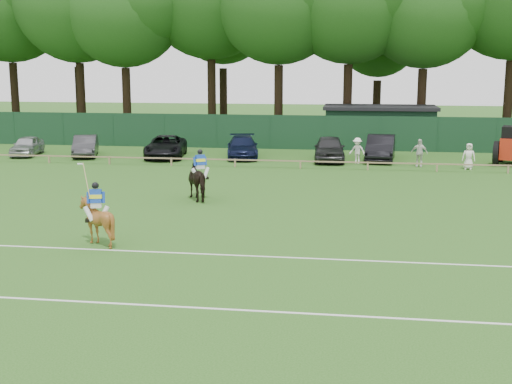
% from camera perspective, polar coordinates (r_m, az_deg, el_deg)
% --- Properties ---
extents(ground, '(160.00, 160.00, 0.00)m').
position_cam_1_polar(ground, '(23.91, -2.24, -4.61)').
color(ground, '#1E4C14').
rests_on(ground, ground).
extents(horse_dark, '(2.00, 2.38, 1.84)m').
position_cam_1_polar(horse_dark, '(31.92, -4.65, 0.99)').
color(horse_dark, black).
rests_on(horse_dark, ground).
extents(horse_chestnut, '(1.70, 1.82, 1.68)m').
position_cam_1_polar(horse_chestnut, '(24.71, -13.12, -2.38)').
color(horse_chestnut, brown).
rests_on(horse_chestnut, ground).
extents(sedan_silver, '(2.19, 4.11, 1.33)m').
position_cam_1_polar(sedan_silver, '(49.41, -18.53, 3.67)').
color(sedan_silver, '#A5A8AA').
rests_on(sedan_silver, ground).
extents(sedan_grey, '(2.74, 4.54, 1.41)m').
position_cam_1_polar(sedan_grey, '(47.80, -14.03, 3.74)').
color(sedan_grey, '#2D2D30').
rests_on(sedan_grey, ground).
extents(suv_black, '(3.16, 5.55, 1.46)m').
position_cam_1_polar(suv_black, '(46.20, -7.54, 3.76)').
color(suv_black, black).
rests_on(suv_black, ground).
extents(sedan_navy, '(2.82, 5.18, 1.42)m').
position_cam_1_polar(sedan_navy, '(45.75, -1.14, 3.76)').
color(sedan_navy, '#101633').
rests_on(sedan_navy, ground).
extents(hatch_grey, '(2.15, 4.84, 1.62)m').
position_cam_1_polar(hatch_grey, '(44.49, 6.13, 3.62)').
color(hatch_grey, '#29292B').
rests_on(hatch_grey, ground).
extents(estate_black, '(2.12, 5.11, 1.64)m').
position_cam_1_polar(estate_black, '(45.29, 10.34, 3.65)').
color(estate_black, black).
rests_on(estate_black, ground).
extents(spectator_left, '(1.19, 0.90, 1.63)m').
position_cam_1_polar(spectator_left, '(43.58, 8.44, 3.43)').
color(spectator_left, white).
rests_on(spectator_left, ground).
extents(spectator_mid, '(1.07, 0.62, 1.71)m').
position_cam_1_polar(spectator_mid, '(42.99, 13.45, 3.19)').
color(spectator_mid, beige).
rests_on(spectator_mid, ground).
extents(spectator_right, '(0.84, 0.62, 1.56)m').
position_cam_1_polar(spectator_right, '(42.74, 17.31, 2.86)').
color(spectator_right, white).
rests_on(spectator_right, ground).
extents(rider_dark, '(0.86, 0.64, 1.41)m').
position_cam_1_polar(rider_dark, '(31.78, -4.67, 2.41)').
color(rider_dark, silver).
rests_on(rider_dark, ground).
extents(rider_chestnut, '(0.97, 0.51, 2.05)m').
position_cam_1_polar(rider_chestnut, '(24.54, -13.21, -0.67)').
color(rider_chestnut, silver).
rests_on(rider_chestnut, ground).
extents(pitch_lines, '(60.00, 5.10, 0.01)m').
position_cam_1_polar(pitch_lines, '(20.63, -4.04, -7.16)').
color(pitch_lines, silver).
rests_on(pitch_lines, ground).
extents(pitch_rail, '(62.10, 0.10, 0.50)m').
position_cam_1_polar(pitch_rail, '(41.30, 2.35, 2.61)').
color(pitch_rail, '#997F5B').
rests_on(pitch_rail, ground).
extents(perimeter_fence, '(92.08, 0.08, 2.50)m').
position_cam_1_polar(perimeter_fence, '(50.09, 3.45, 4.98)').
color(perimeter_fence, '#14351E').
rests_on(perimeter_fence, ground).
extents(utility_shed, '(8.40, 4.40, 3.04)m').
position_cam_1_polar(utility_shed, '(52.90, 10.25, 5.45)').
color(utility_shed, '#14331E').
rests_on(utility_shed, ground).
extents(tree_row, '(96.00, 12.00, 21.00)m').
position_cam_1_polar(tree_row, '(58.04, 6.10, 4.51)').
color(tree_row, '#26561C').
rests_on(tree_row, ground).
extents(tractor, '(2.67, 3.32, 2.43)m').
position_cam_1_polar(tractor, '(45.33, 20.58, 3.56)').
color(tractor, '#B42410').
rests_on(tractor, ground).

